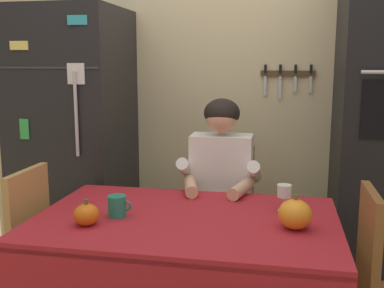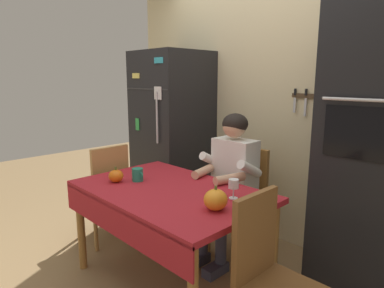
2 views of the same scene
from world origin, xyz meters
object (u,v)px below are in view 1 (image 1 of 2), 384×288
at_px(seated_person, 220,186).
at_px(pumpkin_medium, 86,214).
at_px(coffee_mug, 117,206).
at_px(pumpkin_large, 295,214).
at_px(wine_glass, 284,192).
at_px(dining_table, 185,236).
at_px(refrigerator, 75,144).
at_px(chair_behind_person, 223,213).
at_px(chair_left_side, 13,249).

xyz_separation_m(seated_person, pumpkin_medium, (-0.49, -0.77, 0.05)).
relative_size(coffee_mug, pumpkin_large, 0.75).
bearing_deg(wine_glass, seated_person, 132.01).
xyz_separation_m(dining_table, seated_person, (0.08, 0.60, 0.08)).
bearing_deg(refrigerator, chair_behind_person, -5.02).
bearing_deg(coffee_mug, dining_table, 5.85).
height_order(refrigerator, dining_table, refrigerator).
height_order(refrigerator, pumpkin_medium, refrigerator).
relative_size(dining_table, pumpkin_medium, 11.80).
relative_size(chair_left_side, pumpkin_large, 6.13).
bearing_deg(chair_behind_person, wine_glass, -58.37).
bearing_deg(pumpkin_large, pumpkin_medium, -171.57).
bearing_deg(dining_table, coffee_mug, -174.15).
height_order(coffee_mug, wine_glass, wine_glass).
distance_m(coffee_mug, pumpkin_large, 0.81).
bearing_deg(pumpkin_medium, chair_left_side, 159.82).
height_order(wine_glass, pumpkin_medium, wine_glass).
height_order(chair_behind_person, pumpkin_medium, chair_behind_person).
bearing_deg(coffee_mug, chair_behind_person, 64.49).
distance_m(dining_table, wine_glass, 0.52).
relative_size(chair_behind_person, wine_glass, 7.01).
relative_size(refrigerator, pumpkin_large, 11.86).
bearing_deg(refrigerator, pumpkin_medium, -62.64).
xyz_separation_m(chair_left_side, pumpkin_medium, (0.49, -0.18, 0.28)).
xyz_separation_m(chair_behind_person, seated_person, (-0.00, -0.19, 0.23)).
bearing_deg(chair_left_side, chair_behind_person, 38.41).
bearing_deg(coffee_mug, chair_left_side, 175.47).
xyz_separation_m(chair_left_side, pumpkin_large, (1.40, -0.05, 0.29)).
height_order(chair_left_side, pumpkin_medium, chair_left_side).
bearing_deg(refrigerator, pumpkin_large, -32.39).
height_order(seated_person, coffee_mug, seated_person).
relative_size(dining_table, pumpkin_large, 9.23).
distance_m(chair_behind_person, chair_left_side, 1.25).
bearing_deg(pumpkin_large, wine_glass, 101.52).
bearing_deg(wine_glass, chair_left_side, -172.35).
bearing_deg(wine_glass, dining_table, -156.41).
bearing_deg(dining_table, pumpkin_large, -3.88).
bearing_deg(chair_left_side, seated_person, 30.98).
xyz_separation_m(refrigerator, chair_behind_person, (1.03, -0.09, -0.39)).
xyz_separation_m(wine_glass, pumpkin_large, (0.05, -0.23, -0.03)).
bearing_deg(chair_left_side, pumpkin_large, -1.98).
bearing_deg(refrigerator, wine_glass, -26.18).
xyz_separation_m(coffee_mug, pumpkin_medium, (-0.09, -0.14, -0.00)).
distance_m(chair_left_side, pumpkin_large, 1.43).
height_order(chair_behind_person, coffee_mug, chair_behind_person).
bearing_deg(chair_left_side, dining_table, -0.92).
bearing_deg(chair_behind_person, coffee_mug, -115.51).
relative_size(seated_person, chair_left_side, 1.34).
xyz_separation_m(chair_behind_person, pumpkin_medium, (-0.49, -0.96, 0.28)).
height_order(dining_table, chair_left_side, chair_left_side).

